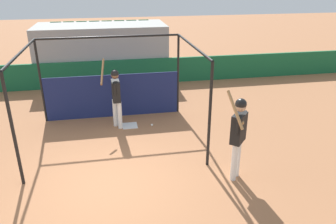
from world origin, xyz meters
The scene contains 8 objects.
ground_plane centered at (0.00, 0.00, 0.00)m, with size 60.00×60.00×0.00m, color #9E6642.
outfield_wall centered at (0.00, 6.97, 0.52)m, with size 24.00×0.12×1.04m.
bleacher_section centered at (0.00, 8.23, 1.15)m, with size 5.40×2.40×2.32m.
batting_cage centered at (0.28, 3.26, 1.10)m, with size 4.25×3.44×2.56m.
home_plate centered at (0.71, 2.91, 0.01)m, with size 0.44×0.44×0.02m.
player_batter centered at (0.35, 2.92, 1.07)m, with size 0.55×0.93×1.95m.
player_waiting centered at (2.81, -0.25, 1.16)m, with size 0.59×0.75×2.12m.
baseball centered at (1.37, 2.77, 0.04)m, with size 0.07×0.07×0.07m.
Camera 1 is at (0.19, -6.09, 4.24)m, focal length 35.00 mm.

